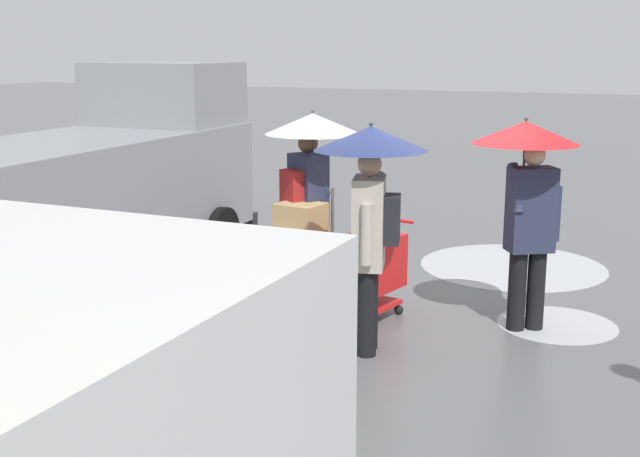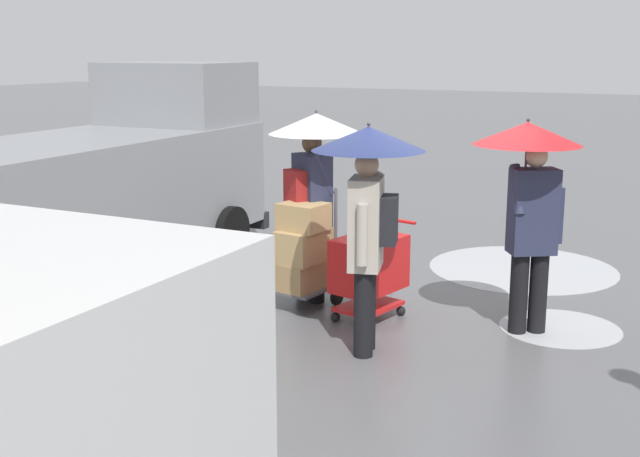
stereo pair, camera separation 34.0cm
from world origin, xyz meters
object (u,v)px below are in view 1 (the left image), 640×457
at_px(pedestrian_pink_side, 371,186).
at_px(pedestrian_white_side, 310,163).
at_px(cargo_van_parked_right, 92,184).
at_px(pedestrian_black_side, 528,175).
at_px(hand_dolly_boxes, 301,250).
at_px(shopping_cart_vendor, 368,266).

height_order(pedestrian_pink_side, pedestrian_white_side, same).
bearing_deg(cargo_van_parked_right, pedestrian_pink_side, 165.83).
xyz_separation_m(pedestrian_pink_side, pedestrian_black_side, (-1.21, -1.14, 0.01)).
bearing_deg(pedestrian_pink_side, hand_dolly_boxes, -38.68).
bearing_deg(cargo_van_parked_right, pedestrian_white_side, -176.90).
bearing_deg(shopping_cart_vendor, pedestrian_white_side, -20.75).
height_order(pedestrian_black_side, pedestrian_white_side, same).
bearing_deg(cargo_van_parked_right, pedestrian_black_side, -178.47).
bearing_deg(shopping_cart_vendor, pedestrian_black_side, -169.55).
xyz_separation_m(pedestrian_black_side, pedestrian_white_side, (2.34, -0.02, -0.01)).
relative_size(cargo_van_parked_right, hand_dolly_boxes, 4.07).
distance_m(cargo_van_parked_right, pedestrian_white_side, 2.88).
bearing_deg(pedestrian_pink_side, pedestrian_black_side, -136.60).
height_order(pedestrian_pink_side, pedestrian_black_side, same).
bearing_deg(pedestrian_pink_side, cargo_van_parked_right, -14.17).
xyz_separation_m(shopping_cart_vendor, hand_dolly_boxes, (0.78, -0.04, 0.09)).
relative_size(hand_dolly_boxes, pedestrian_black_side, 0.61).
distance_m(cargo_van_parked_right, hand_dolly_boxes, 2.91).
distance_m(pedestrian_pink_side, pedestrian_black_side, 1.66).
bearing_deg(pedestrian_white_side, hand_dolly_boxes, 92.81).
bearing_deg(pedestrian_white_side, pedestrian_black_side, 179.61).
relative_size(shopping_cart_vendor, pedestrian_white_side, 0.49).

